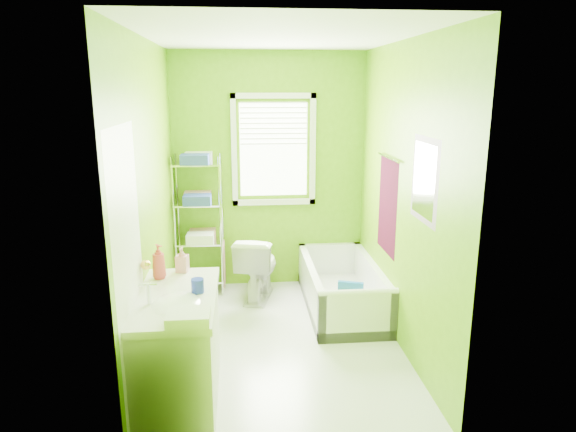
{
  "coord_description": "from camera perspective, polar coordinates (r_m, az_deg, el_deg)",
  "views": [
    {
      "loc": [
        -0.32,
        -4.17,
        2.22
      ],
      "look_at": [
        0.1,
        0.25,
        1.1
      ],
      "focal_mm": 32.0,
      "sensor_mm": 36.0,
      "label": 1
    }
  ],
  "objects": [
    {
      "name": "wire_shelf_unit",
      "position": [
        5.62,
        -9.72,
        0.77
      ],
      "size": [
        0.52,
        0.42,
        1.54
      ],
      "color": "silver",
      "rests_on": "ground"
    },
    {
      "name": "toilet",
      "position": [
        5.52,
        -3.39,
        -5.63
      ],
      "size": [
        0.55,
        0.77,
        0.71
      ],
      "primitive_type": "imported",
      "rotation": [
        0.0,
        0.0,
        2.9
      ],
      "color": "white",
      "rests_on": "ground"
    },
    {
      "name": "ground",
      "position": [
        4.74,
        -0.92,
        -13.79
      ],
      "size": [
        2.9,
        2.9,
        0.0
      ],
      "primitive_type": "plane",
      "color": "silver",
      "rests_on": "ground"
    },
    {
      "name": "room_envelope",
      "position": [
        4.24,
        -1.0,
        5.02
      ],
      "size": [
        2.14,
        2.94,
        2.62
      ],
      "color": "#5B9407",
      "rests_on": "ground"
    },
    {
      "name": "vanity",
      "position": [
        3.83,
        -12.08,
        -13.88
      ],
      "size": [
        0.56,
        1.09,
        1.09
      ],
      "color": "silver",
      "rests_on": "ground"
    },
    {
      "name": "bathtub",
      "position": [
        5.35,
        6.02,
        -8.62
      ],
      "size": [
        0.72,
        1.54,
        0.5
      ],
      "color": "white",
      "rests_on": "ground"
    },
    {
      "name": "right_wall_decor",
      "position": [
        4.46,
        12.42,
        2.19
      ],
      "size": [
        0.04,
        1.48,
        1.17
      ],
      "color": "#3C061B",
      "rests_on": "ground"
    },
    {
      "name": "door",
      "position": [
        3.48,
        -17.08,
        -7.03
      ],
      "size": [
        0.09,
        0.8,
        2.0
      ],
      "color": "white",
      "rests_on": "ground"
    },
    {
      "name": "window",
      "position": [
        5.64,
        -1.61,
        7.98
      ],
      "size": [
        0.92,
        0.05,
        1.22
      ],
      "color": "white",
      "rests_on": "ground"
    }
  ]
}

